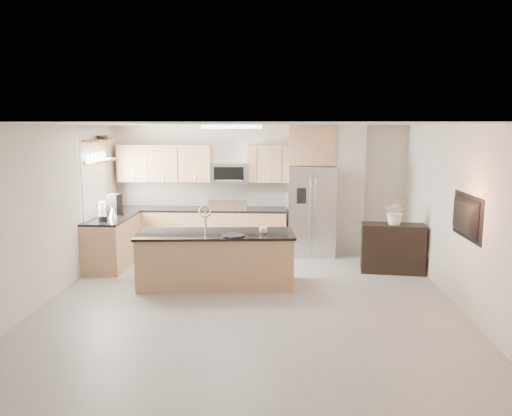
# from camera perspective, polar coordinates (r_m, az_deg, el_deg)

# --- Properties ---
(floor) EXTENTS (6.50, 6.50, 0.00)m
(floor) POSITION_cam_1_polar(r_m,az_deg,el_deg) (7.50, -0.71, -10.70)
(floor) COLOR #ACA8A3
(floor) RESTS_ON ground
(ceiling) EXTENTS (6.00, 6.50, 0.02)m
(ceiling) POSITION_cam_1_polar(r_m,az_deg,el_deg) (7.05, -0.75, 9.58)
(ceiling) COLOR silver
(ceiling) RESTS_ON wall_back
(wall_back) EXTENTS (6.00, 0.02, 2.60)m
(wall_back) POSITION_cam_1_polar(r_m,az_deg,el_deg) (10.37, 0.41, 2.28)
(wall_back) COLOR beige
(wall_back) RESTS_ON floor
(wall_front) EXTENTS (6.00, 0.02, 2.60)m
(wall_front) POSITION_cam_1_polar(r_m,az_deg,el_deg) (4.02, -3.71, -9.08)
(wall_front) COLOR beige
(wall_front) RESTS_ON floor
(wall_left) EXTENTS (0.02, 6.50, 2.60)m
(wall_left) POSITION_cam_1_polar(r_m,az_deg,el_deg) (7.94, -22.89, -0.62)
(wall_left) COLOR beige
(wall_left) RESTS_ON floor
(wall_right) EXTENTS (0.02, 6.50, 2.60)m
(wall_right) POSITION_cam_1_polar(r_m,az_deg,el_deg) (7.59, 22.51, -1.02)
(wall_right) COLOR beige
(wall_right) RESTS_ON floor
(back_counter) EXTENTS (3.55, 0.66, 1.44)m
(back_counter) POSITION_cam_1_polar(r_m,az_deg,el_deg) (10.32, -6.49, -2.47)
(back_counter) COLOR tan
(back_counter) RESTS_ON floor
(left_counter) EXTENTS (0.66, 1.50, 0.92)m
(left_counter) POSITION_cam_1_polar(r_m,az_deg,el_deg) (9.65, -16.08, -3.68)
(left_counter) COLOR tan
(left_counter) RESTS_ON floor
(range) EXTENTS (0.76, 0.64, 1.14)m
(range) POSITION_cam_1_polar(r_m,az_deg,el_deg) (10.23, -3.04, -2.53)
(range) COLOR black
(range) RESTS_ON floor
(upper_cabinets) EXTENTS (3.50, 0.33, 0.75)m
(upper_cabinets) POSITION_cam_1_polar(r_m,az_deg,el_deg) (10.30, -6.91, 5.10)
(upper_cabinets) COLOR tan
(upper_cabinets) RESTS_ON wall_back
(microwave) EXTENTS (0.76, 0.40, 0.40)m
(microwave) POSITION_cam_1_polar(r_m,az_deg,el_deg) (10.18, -3.02, 4.01)
(microwave) COLOR #B5B6B8
(microwave) RESTS_ON upper_cabinets
(refrigerator) EXTENTS (0.92, 0.78, 1.78)m
(refrigerator) POSITION_cam_1_polar(r_m,az_deg,el_deg) (10.07, 6.35, -0.34)
(refrigerator) COLOR #B5B6B8
(refrigerator) RESTS_ON floor
(partition_column) EXTENTS (0.60, 0.30, 2.60)m
(partition_column) POSITION_cam_1_polar(r_m,az_deg,el_deg) (10.31, 10.55, 2.08)
(partition_column) COLOR beige
(partition_column) RESTS_ON floor
(window) EXTENTS (0.04, 1.15, 1.65)m
(window) POSITION_cam_1_polar(r_m,az_deg,el_deg) (9.57, -18.12, 3.34)
(window) COLOR white
(window) RESTS_ON wall_left
(shelf_lower) EXTENTS (0.30, 1.20, 0.04)m
(shelf_lower) POSITION_cam_1_polar(r_m,az_deg,el_deg) (9.59, -17.28, 5.20)
(shelf_lower) COLOR olive
(shelf_lower) RESTS_ON wall_left
(shelf_upper) EXTENTS (0.30, 1.20, 0.04)m
(shelf_upper) POSITION_cam_1_polar(r_m,az_deg,el_deg) (9.58, -17.39, 7.41)
(shelf_upper) COLOR olive
(shelf_upper) RESTS_ON wall_left
(ceiling_fixture) EXTENTS (1.00, 0.50, 0.06)m
(ceiling_fixture) POSITION_cam_1_polar(r_m,az_deg,el_deg) (8.68, -2.74, 9.25)
(ceiling_fixture) COLOR white
(ceiling_fixture) RESTS_ON ceiling
(island) EXTENTS (2.59, 1.12, 1.30)m
(island) POSITION_cam_1_polar(r_m,az_deg,el_deg) (8.17, -4.62, -5.81)
(island) COLOR tan
(island) RESTS_ON floor
(credenza) EXTENTS (1.13, 0.57, 0.87)m
(credenza) POSITION_cam_1_polar(r_m,az_deg,el_deg) (9.20, 15.32, -4.45)
(credenza) COLOR black
(credenza) RESTS_ON floor
(cup) EXTENTS (0.17, 0.17, 0.11)m
(cup) POSITION_cam_1_polar(r_m,az_deg,el_deg) (7.97, 0.85, -2.57)
(cup) COLOR white
(cup) RESTS_ON island
(platter) EXTENTS (0.39, 0.39, 0.02)m
(platter) POSITION_cam_1_polar(r_m,az_deg,el_deg) (7.81, -2.64, -3.15)
(platter) COLOR black
(platter) RESTS_ON island
(blender) EXTENTS (0.15, 0.15, 0.35)m
(blender) POSITION_cam_1_polar(r_m,az_deg,el_deg) (9.13, -17.15, -0.54)
(blender) COLOR black
(blender) RESTS_ON left_counter
(kettle) EXTENTS (0.18, 0.18, 0.23)m
(kettle) POSITION_cam_1_polar(r_m,az_deg,el_deg) (9.47, -16.07, -0.46)
(kettle) COLOR #B5B6B8
(kettle) RESTS_ON left_counter
(coffee_maker) EXTENTS (0.24, 0.28, 0.39)m
(coffee_maker) POSITION_cam_1_polar(r_m,az_deg,el_deg) (9.78, -15.87, 0.35)
(coffee_maker) COLOR black
(coffee_maker) RESTS_ON left_counter
(bowl) EXTENTS (0.42, 0.42, 0.09)m
(bowl) POSITION_cam_1_polar(r_m,az_deg,el_deg) (9.74, -17.04, 7.81)
(bowl) COLOR #B5B6B8
(bowl) RESTS_ON shelf_upper
(flower_vase) EXTENTS (0.75, 0.69, 0.70)m
(flower_vase) POSITION_cam_1_polar(r_m,az_deg,el_deg) (9.02, 15.73, 0.34)
(flower_vase) COLOR white
(flower_vase) RESTS_ON credenza
(television) EXTENTS (0.14, 1.08, 0.62)m
(television) POSITION_cam_1_polar(r_m,az_deg,el_deg) (7.36, 22.39, -0.91)
(television) COLOR black
(television) RESTS_ON wall_right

